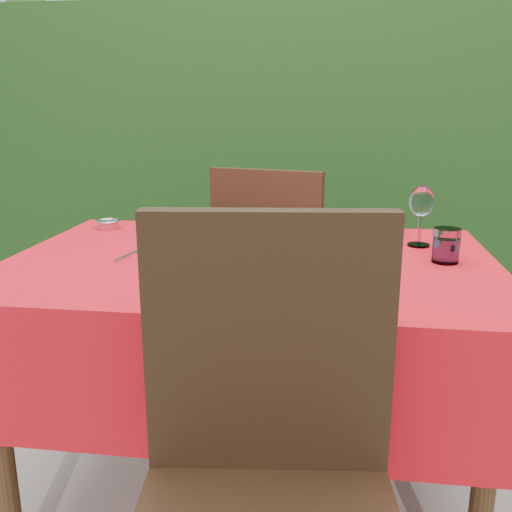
# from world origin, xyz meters

# --- Properties ---
(ground) EXTENTS (60.00, 60.00, 0.00)m
(ground) POSITION_xyz_m (0.00, 0.00, 0.00)
(ground) COLOR slate
(ground) RESTS_ON ground
(hedge) EXTENTS (3.20, 0.55, 1.78)m
(hedge) POSITION_xyz_m (0.00, 1.55, 0.92)
(hedge) COLOR black
(hedge) RESTS_ON ground
(dining_table) EXTENTS (1.26, 0.86, 0.75)m
(dining_table) POSITION_xyz_m (0.00, 0.00, 0.60)
(dining_table) COLOR #422D15
(dining_table) RESTS_ON ground
(chair_near) EXTENTS (0.48, 0.48, 0.97)m
(chair_near) POSITION_xyz_m (0.12, -0.60, 0.55)
(chair_near) COLOR black
(chair_near) RESTS_ON ground
(chair_far) EXTENTS (0.50, 0.50, 0.92)m
(chair_far) POSITION_xyz_m (-0.01, 0.66, 0.53)
(chair_far) COLOR black
(chair_far) RESTS_ON ground
(pizza_plate) EXTENTS (0.33, 0.33, 0.06)m
(pizza_plate) POSITION_xyz_m (0.04, -0.16, 0.78)
(pizza_plate) COLOR silver
(pizza_plate) RESTS_ON dining_table
(pasta_plate) EXTENTS (0.24, 0.24, 0.07)m
(pasta_plate) POSITION_xyz_m (0.09, 0.24, 0.77)
(pasta_plate) COLOR silver
(pasta_plate) RESTS_ON dining_table
(water_glass) EXTENTS (0.07, 0.07, 0.09)m
(water_glass) POSITION_xyz_m (0.49, 0.03, 0.79)
(water_glass) COLOR silver
(water_glass) RESTS_ON dining_table
(wine_glass) EXTENTS (0.07, 0.07, 0.17)m
(wine_glass) POSITION_xyz_m (0.45, 0.20, 0.87)
(wine_glass) COLOR silver
(wine_glass) RESTS_ON dining_table
(fork) EXTENTS (0.05, 0.17, 0.00)m
(fork) POSITION_xyz_m (-0.32, -0.03, 0.75)
(fork) COLOR silver
(fork) RESTS_ON dining_table
(steel_ramekin) EXTENTS (0.07, 0.07, 0.03)m
(steel_ramekin) POSITION_xyz_m (-0.51, 0.29, 0.76)
(steel_ramekin) COLOR #B0B0B7
(steel_ramekin) RESTS_ON dining_table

